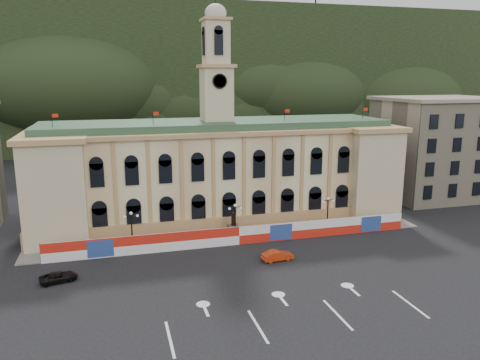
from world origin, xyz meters
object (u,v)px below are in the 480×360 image
object	(u,v)px
statue	(233,229)
black_suv	(59,277)
lamp_center	(235,218)
red_sedan	(277,255)

from	to	relation	value
statue	black_suv	size ratio (longest dim) A/B	0.85
statue	lamp_center	size ratio (longest dim) A/B	0.72
red_sedan	black_suv	bearing A→B (deg)	83.50
black_suv	statue	bearing A→B (deg)	-82.13
lamp_center	red_sedan	size ratio (longest dim) A/B	1.26
statue	black_suv	distance (m)	24.19
statue	red_sedan	world-z (taller)	statue
statue	red_sedan	xyz separation A→B (m)	(3.09, -9.71, -0.53)
statue	black_suv	bearing A→B (deg)	-157.93
lamp_center	black_suv	world-z (taller)	lamp_center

